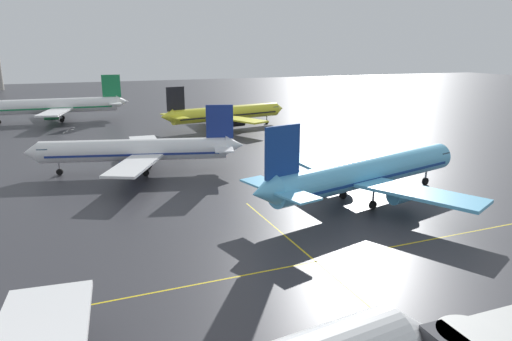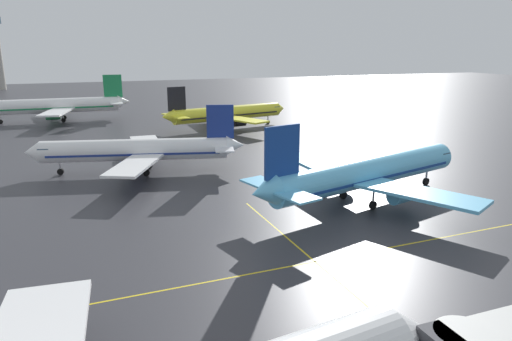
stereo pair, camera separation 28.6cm
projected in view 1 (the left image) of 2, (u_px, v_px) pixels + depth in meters
name	position (u px, v px, depth m)	size (l,w,h in m)	color
airliner_second_row	(366.00, 173.00, 63.29)	(38.66, 32.88, 12.14)	#5BB7E5
airliner_third_row	(138.00, 150.00, 78.38)	(36.07, 30.72, 11.36)	white
airliner_far_left_stand	(226.00, 113.00, 121.86)	(36.69, 31.19, 11.45)	yellow
airliner_far_right_stand	(55.00, 106.00, 133.01)	(41.67, 35.95, 12.97)	white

